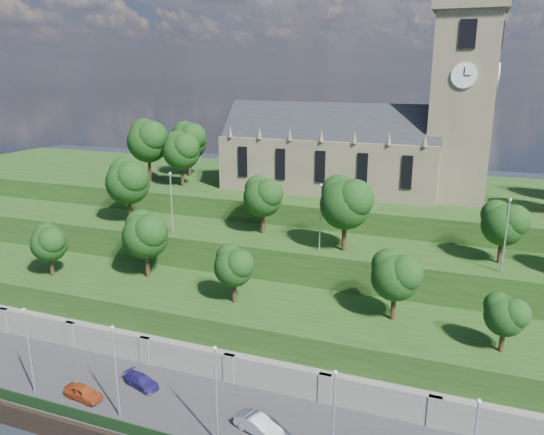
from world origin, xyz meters
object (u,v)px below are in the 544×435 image
at_px(car_middle, 258,425).
at_px(car_right, 141,381).
at_px(car_left, 83,392).
at_px(church, 364,142).

distance_m(car_middle, car_right, 13.86).
relative_size(car_left, car_middle, 0.89).
relative_size(car_left, car_right, 1.00).
xyz_separation_m(car_left, car_right, (3.99, 3.79, -0.10)).
xyz_separation_m(church, car_right, (-13.67, -38.71, -19.93)).
height_order(car_left, car_right, car_left).
xyz_separation_m(car_left, car_middle, (17.64, 1.42, 0.06)).
bearing_deg(car_left, church, -15.56).
distance_m(church, car_right, 45.64).
height_order(church, car_right, church).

